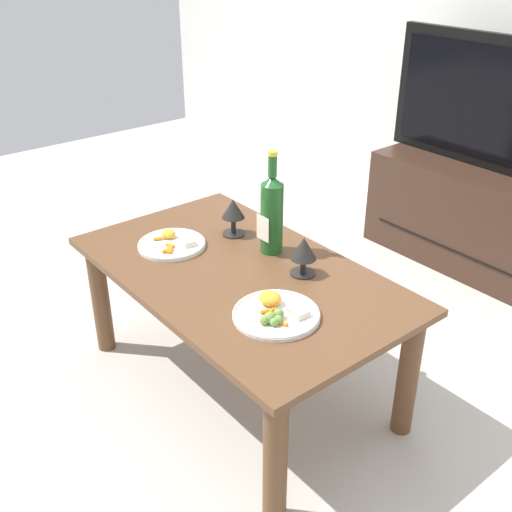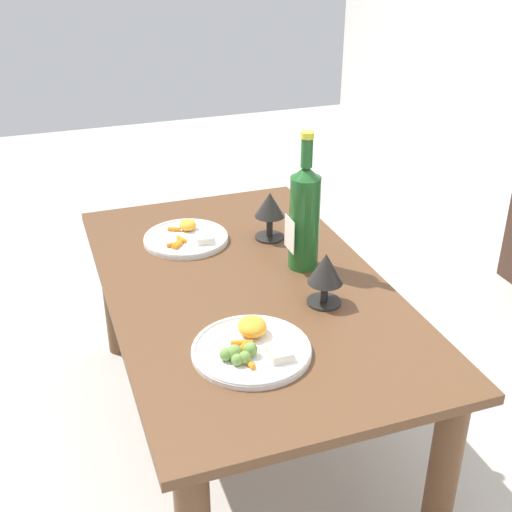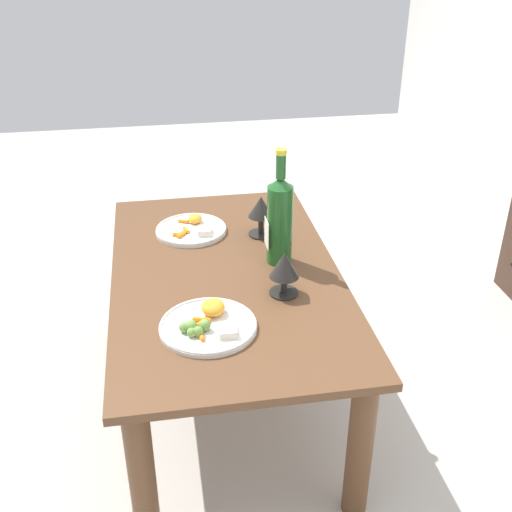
{
  "view_description": "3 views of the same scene",
  "coord_description": "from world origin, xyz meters",
  "px_view_note": "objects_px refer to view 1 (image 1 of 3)",
  "views": [
    {
      "loc": [
        1.45,
        -1.1,
        1.54
      ],
      "look_at": [
        0.04,
        0.04,
        0.56
      ],
      "focal_mm": 43.02,
      "sensor_mm": 36.0,
      "label": 1
    },
    {
      "loc": [
        1.44,
        -0.48,
        1.37
      ],
      "look_at": [
        0.02,
        0.02,
        0.58
      ],
      "focal_mm": 47.22,
      "sensor_mm": 36.0,
      "label": 2
    },
    {
      "loc": [
        1.68,
        -0.19,
        1.49
      ],
      "look_at": [
        0.04,
        0.09,
        0.57
      ],
      "focal_mm": 44.07,
      "sensor_mm": 36.0,
      "label": 3
    }
  ],
  "objects_px": {
    "dining_table": "(239,292)",
    "dinner_plate_left": "(172,244)",
    "tv_stand": "(476,214)",
    "tv_screen": "(496,104)",
    "goblet_left": "(233,211)",
    "goblet_right": "(304,251)",
    "wine_bottle": "(272,212)",
    "dinner_plate_right": "(276,313)"
  },
  "relations": [
    {
      "from": "tv_screen",
      "to": "dining_table",
      "type": "bearing_deg",
      "value": -88.23
    },
    {
      "from": "goblet_right",
      "to": "goblet_left",
      "type": "bearing_deg",
      "value": 180.0
    },
    {
      "from": "wine_bottle",
      "to": "goblet_right",
      "type": "distance_m",
      "value": 0.21
    },
    {
      "from": "dining_table",
      "to": "dinner_plate_right",
      "type": "xyz_separation_m",
      "value": [
        0.29,
        -0.08,
        0.1
      ]
    },
    {
      "from": "tv_stand",
      "to": "goblet_right",
      "type": "xyz_separation_m",
      "value": [
        0.2,
        -1.39,
        0.34
      ]
    },
    {
      "from": "dining_table",
      "to": "goblet_left",
      "type": "xyz_separation_m",
      "value": [
        -0.23,
        0.15,
        0.19
      ]
    },
    {
      "from": "goblet_right",
      "to": "dinner_plate_right",
      "type": "height_order",
      "value": "goblet_right"
    },
    {
      "from": "dinner_plate_right",
      "to": "dinner_plate_left",
      "type": "bearing_deg",
      "value": 179.85
    },
    {
      "from": "tv_stand",
      "to": "dinner_plate_right",
      "type": "relative_size",
      "value": 3.81
    },
    {
      "from": "tv_stand",
      "to": "dinner_plate_right",
      "type": "distance_m",
      "value": 1.68
    },
    {
      "from": "dining_table",
      "to": "goblet_right",
      "type": "relative_size",
      "value": 8.77
    },
    {
      "from": "goblet_left",
      "to": "dinner_plate_left",
      "type": "relative_size",
      "value": 0.58
    },
    {
      "from": "dining_table",
      "to": "dinner_plate_right",
      "type": "distance_m",
      "value": 0.32
    },
    {
      "from": "dinner_plate_right",
      "to": "goblet_right",
      "type": "bearing_deg",
      "value": 120.21
    },
    {
      "from": "tv_screen",
      "to": "wine_bottle",
      "type": "xyz_separation_m",
      "value": [
        0.01,
        -1.36,
        -0.15
      ]
    },
    {
      "from": "wine_bottle",
      "to": "goblet_left",
      "type": "height_order",
      "value": "wine_bottle"
    },
    {
      "from": "wine_bottle",
      "to": "dinner_plate_right",
      "type": "height_order",
      "value": "wine_bottle"
    },
    {
      "from": "tv_screen",
      "to": "dinner_plate_right",
      "type": "distance_m",
      "value": 1.68
    },
    {
      "from": "dinner_plate_left",
      "to": "dinner_plate_right",
      "type": "height_order",
      "value": "dinner_plate_right"
    },
    {
      "from": "tv_screen",
      "to": "dinner_plate_right",
      "type": "xyz_separation_m",
      "value": [
        0.34,
        -1.62,
        -0.29
      ]
    },
    {
      "from": "goblet_left",
      "to": "tv_stand",
      "type": "bearing_deg",
      "value": 82.38
    },
    {
      "from": "tv_stand",
      "to": "tv_screen",
      "type": "xyz_separation_m",
      "value": [
        0.0,
        -0.0,
        0.56
      ]
    },
    {
      "from": "dining_table",
      "to": "tv_stand",
      "type": "relative_size",
      "value": 1.18
    },
    {
      "from": "dining_table",
      "to": "dinner_plate_right",
      "type": "height_order",
      "value": "dinner_plate_right"
    },
    {
      "from": "goblet_left",
      "to": "goblet_right",
      "type": "xyz_separation_m",
      "value": [
        0.39,
        0.0,
        -0.01
      ]
    },
    {
      "from": "wine_bottle",
      "to": "dinner_plate_right",
      "type": "distance_m",
      "value": 0.45
    },
    {
      "from": "goblet_right",
      "to": "dinner_plate_left",
      "type": "distance_m",
      "value": 0.51
    },
    {
      "from": "dining_table",
      "to": "goblet_right",
      "type": "bearing_deg",
      "value": 44.81
    },
    {
      "from": "goblet_left",
      "to": "dinner_plate_right",
      "type": "xyz_separation_m",
      "value": [
        0.53,
        -0.24,
        -0.08
      ]
    },
    {
      "from": "dining_table",
      "to": "dinner_plate_left",
      "type": "distance_m",
      "value": 0.32
    },
    {
      "from": "dining_table",
      "to": "dinner_plate_left",
      "type": "bearing_deg",
      "value": -164.35
    },
    {
      "from": "dinner_plate_right",
      "to": "tv_stand",
      "type": "bearing_deg",
      "value": 101.81
    },
    {
      "from": "wine_bottle",
      "to": "tv_screen",
      "type": "bearing_deg",
      "value": 90.33
    },
    {
      "from": "goblet_right",
      "to": "dinner_plate_left",
      "type": "height_order",
      "value": "goblet_right"
    },
    {
      "from": "tv_stand",
      "to": "goblet_left",
      "type": "relative_size",
      "value": 7.03
    },
    {
      "from": "goblet_right",
      "to": "wine_bottle",
      "type": "bearing_deg",
      "value": 172.75
    },
    {
      "from": "dining_table",
      "to": "tv_screen",
      "type": "xyz_separation_m",
      "value": [
        -0.05,
        1.54,
        0.4
      ]
    },
    {
      "from": "tv_screen",
      "to": "wine_bottle",
      "type": "distance_m",
      "value": 1.37
    },
    {
      "from": "tv_screen",
      "to": "dinner_plate_left",
      "type": "bearing_deg",
      "value": -98.68
    },
    {
      "from": "dining_table",
      "to": "tv_screen",
      "type": "distance_m",
      "value": 1.59
    },
    {
      "from": "wine_bottle",
      "to": "dinner_plate_left",
      "type": "bearing_deg",
      "value": -134.45
    },
    {
      "from": "tv_screen",
      "to": "goblet_right",
      "type": "relative_size",
      "value": 8.05
    }
  ]
}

